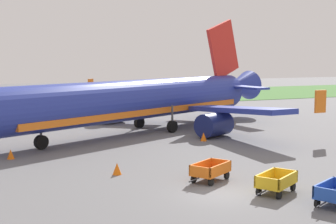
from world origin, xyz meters
The scene contains 9 objects.
ground_plane centered at (0.00, 0.00, 0.00)m, with size 220.00×220.00×0.00m, color slate.
grass_strip centered at (0.00, 59.18, 0.03)m, with size 220.00×28.00×0.06m, color #477A38.
airplane centered at (3.61, 21.44, 3.05)m, with size 35.36×29.10×11.34m.
baggage_cart_nearest centered at (4.25, -3.71, 0.60)m, with size 3.51×2.37×1.07m.
baggage_cart_second_in_row centered at (2.79, -0.85, 0.60)m, with size 3.42×2.50×1.07m.
baggage_cart_third_in_row centered at (0.77, 2.74, 0.60)m, with size 3.40×2.52×1.07m.
traffic_cone_near_plane centered at (6.49, 14.79, 0.36)m, with size 0.55×0.55×0.73m, color orange.
traffic_cone_mid_apron centered at (-9.33, 13.56, 0.34)m, with size 0.52×0.52×0.68m, color orange.
traffic_cone_by_carts centered at (-3.77, 6.31, 0.36)m, with size 0.55×0.55×0.73m, color orange.
Camera 1 is at (-12.23, -21.70, 7.22)m, focal length 52.08 mm.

